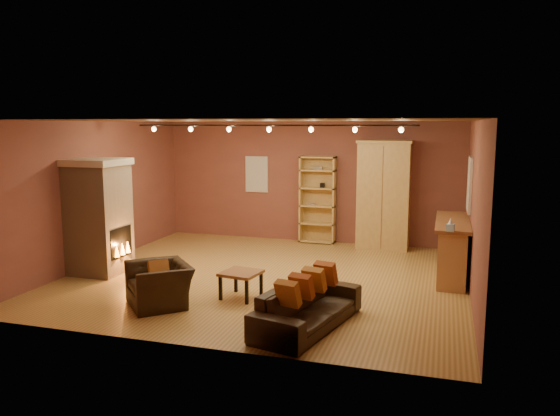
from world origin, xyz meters
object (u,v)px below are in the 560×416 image
(bookcase, at_px, (318,199))
(armchair, at_px, (159,277))
(armoire, at_px, (384,195))
(loveseat, at_px, (308,299))
(fireplace, at_px, (99,216))
(coffee_table, at_px, (241,275))
(bar_counter, at_px, (451,248))

(bookcase, height_order, armchair, bookcase)
(armoire, bearing_deg, loveseat, -94.85)
(loveseat, bearing_deg, armchair, 98.07)
(fireplace, height_order, loveseat, fireplace)
(bookcase, bearing_deg, armoire, -7.39)
(fireplace, height_order, armchair, fireplace)
(loveseat, bearing_deg, bookcase, 25.10)
(bookcase, relative_size, loveseat, 0.98)
(fireplace, relative_size, armoire, 0.88)
(bookcase, bearing_deg, armchair, -104.31)
(armchair, height_order, coffee_table, armchair)
(loveseat, bearing_deg, bar_counter, -16.97)
(bookcase, xyz_separation_m, coffee_table, (-0.23, -4.41, -0.66))
(armchair, bearing_deg, bookcase, 122.94)
(bookcase, height_order, armoire, armoire)
(armoire, xyz_separation_m, coffee_table, (-1.76, -4.21, -0.84))
(bookcase, bearing_deg, fireplace, -131.20)
(armoire, relative_size, loveseat, 1.17)
(armoire, distance_m, bar_counter, 2.52)
(fireplace, height_order, bookcase, fireplace)
(fireplace, bearing_deg, armchair, -34.42)
(fireplace, xyz_separation_m, armchair, (1.98, -1.35, -0.63))
(loveseat, xyz_separation_m, armchair, (-2.39, 0.23, 0.04))
(bar_counter, height_order, loveseat, bar_counter)
(armoire, bearing_deg, coffee_table, -112.65)
(fireplace, distance_m, bookcase, 4.97)
(loveseat, bearing_deg, fireplace, 83.62)
(bookcase, relative_size, armchair, 1.74)
(bookcase, xyz_separation_m, loveseat, (1.09, -5.33, -0.63))
(loveseat, distance_m, coffee_table, 1.61)
(bar_counter, bearing_deg, loveseat, -120.54)
(armchair, bearing_deg, fireplace, -167.17)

